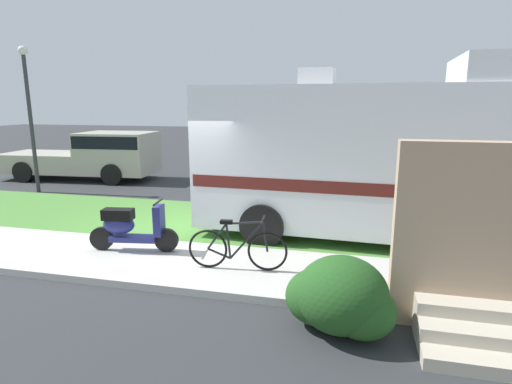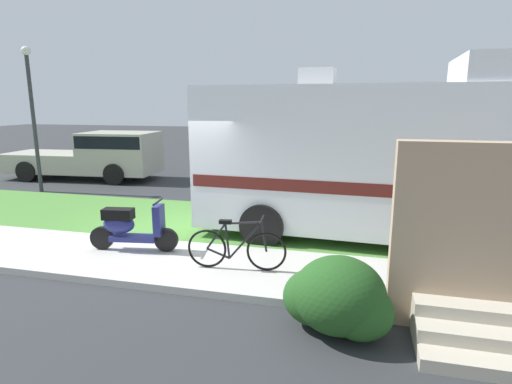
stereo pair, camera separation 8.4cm
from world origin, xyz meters
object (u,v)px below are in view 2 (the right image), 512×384
object	(u,v)px
scooter	(130,227)
bicycle	(236,248)
bottle_spare	(478,272)
motorhome_rv	(369,157)
pickup_truck_near	(98,154)
bottle_green	(469,273)
street_lamp_post	(32,106)

from	to	relation	value
scooter	bicycle	xyz separation A→B (m)	(2.20, -0.39, -0.08)
scooter	bottle_spare	distance (m)	6.04
motorhome_rv	pickup_truck_near	size ratio (longest dim) A/B	1.17
scooter	bottle_spare	size ratio (longest dim) A/B	7.34
scooter	bottle_green	world-z (taller)	scooter
motorhome_rv	scooter	bearing A→B (deg)	-153.77
bottle_green	bottle_spare	bearing A→B (deg)	30.73
bicycle	bottle_spare	bearing A→B (deg)	8.46
scooter	bottle_spare	bearing A→B (deg)	1.66
bicycle	street_lamp_post	size ratio (longest dim) A/B	0.37
motorhome_rv	bottle_green	xyz separation A→B (m)	(1.55, -2.04, -1.52)
bicycle	street_lamp_post	distance (m)	9.75
bicycle	bottle_green	world-z (taller)	bicycle
scooter	pickup_truck_near	size ratio (longest dim) A/B	0.29
bicycle	pickup_truck_near	size ratio (longest dim) A/B	0.28
street_lamp_post	bicycle	bearing A→B (deg)	-31.10
street_lamp_post	motorhome_rv	bearing A→B (deg)	-13.12
street_lamp_post	bottle_spare	bearing A→B (deg)	-19.93
scooter	bicycle	size ratio (longest dim) A/B	1.01
motorhome_rv	bottle_spare	xyz separation A→B (m)	(1.72, -1.95, -1.54)
motorhome_rv	bicycle	xyz separation A→B (m)	(-2.11, -2.52, -1.26)
pickup_truck_near	bottle_spare	bearing A→B (deg)	-30.61
scooter	street_lamp_post	bearing A→B (deg)	142.76
scooter	street_lamp_post	size ratio (longest dim) A/B	0.37
pickup_truck_near	motorhome_rv	bearing A→B (deg)	-26.38
pickup_truck_near	bottle_spare	size ratio (longest dim) A/B	25.63
scooter	bottle_green	bearing A→B (deg)	0.75
motorhome_rv	bottle_spare	world-z (taller)	motorhome_rv
pickup_truck_near	bottle_green	bearing A→B (deg)	-31.34
bottle_green	bottle_spare	xyz separation A→B (m)	(0.16, 0.10, -0.02)
motorhome_rv	bicycle	world-z (taller)	motorhome_rv
motorhome_rv	scooter	xyz separation A→B (m)	(-4.31, -2.12, -1.18)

